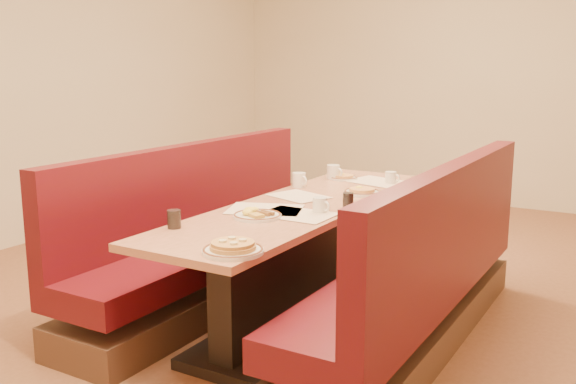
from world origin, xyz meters
The scene contains 18 objects.
ground centered at (0.00, 0.00, 0.00)m, with size 8.00×8.00×0.00m, color #9E6647.
diner_table centered at (0.00, 0.00, 0.37)m, with size 0.70×2.50×0.75m.
booth_left centered at (-0.73, 0.00, 0.36)m, with size 0.55×2.50×1.05m.
booth_right centered at (0.73, 0.00, 0.36)m, with size 0.55×2.50×1.05m.
placemat_near_left centered at (-0.10, -0.29, 0.75)m, with size 0.42×0.31×0.00m, color beige.
placemat_near_right centered at (0.12, -0.30, 0.75)m, with size 0.40×0.30×0.00m, color beige.
placemat_far_left centered at (-0.12, 0.14, 0.75)m, with size 0.36×0.27×0.00m, color beige.
placemat_far_right centered at (0.12, 0.86, 0.75)m, with size 0.42×0.31×0.00m, color beige.
pancake_plate centered at (0.24, -1.08, 0.77)m, with size 0.27×0.27×0.06m.
eggs_plate centered at (-0.04, -0.47, 0.77)m, with size 0.26×0.26×0.05m.
extra_plate_mid centered at (0.19, 0.42, 0.77)m, with size 0.23×0.23×0.05m.
extra_plate_far centered at (-0.15, 0.85, 0.76)m, with size 0.20×0.20×0.04m.
coffee_mug_a centered at (0.20, -0.19, 0.80)m, with size 0.11×0.08×0.09m.
coffee_mug_b centered at (-0.28, 0.42, 0.80)m, with size 0.13×0.09×0.10m.
coffee_mug_c centered at (0.21, 0.86, 0.79)m, with size 0.11×0.08×0.08m.
coffee_mug_d centered at (-0.22, 0.82, 0.80)m, with size 0.13×0.09×0.10m.
soda_tumbler_near centered at (-0.28, -0.87, 0.80)m, with size 0.07×0.07×0.10m.
soda_tumbler_mid centered at (0.28, 0.02, 0.79)m, with size 0.06×0.06×0.09m.
Camera 1 is at (1.83, -3.30, 1.57)m, focal length 40.00 mm.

